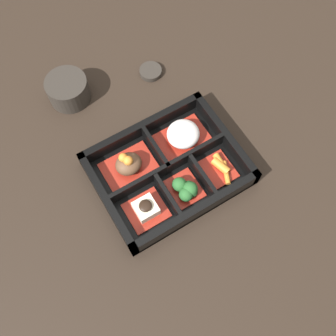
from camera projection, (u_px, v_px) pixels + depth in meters
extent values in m
plane|color=black|center=(168.00, 173.00, 0.78)|extent=(3.00, 3.00, 0.00)
cube|color=black|center=(168.00, 172.00, 0.77)|extent=(0.28, 0.22, 0.01)
cube|color=black|center=(197.00, 212.00, 0.72)|extent=(0.28, 0.01, 0.04)
cube|color=black|center=(142.00, 130.00, 0.79)|extent=(0.28, 0.01, 0.04)
cube|color=black|center=(107.00, 202.00, 0.73)|extent=(0.01, 0.22, 0.04)
cube|color=black|center=(225.00, 138.00, 0.78)|extent=(0.01, 0.22, 0.04)
cube|color=black|center=(169.00, 171.00, 0.75)|extent=(0.25, 0.01, 0.04)
cube|color=black|center=(168.00, 197.00, 0.73)|extent=(0.01, 0.09, 0.04)
cube|color=black|center=(202.00, 178.00, 0.75)|extent=(0.01, 0.09, 0.04)
cube|color=black|center=(156.00, 151.00, 0.77)|extent=(0.01, 0.10, 0.04)
cube|color=maroon|center=(129.00, 168.00, 0.77)|extent=(0.10, 0.08, 0.01)
ellipsoid|color=brown|center=(129.00, 164.00, 0.75)|extent=(0.05, 0.05, 0.03)
sphere|color=orange|center=(123.00, 158.00, 0.73)|extent=(0.02, 0.02, 0.02)
sphere|color=orange|center=(128.00, 161.00, 0.73)|extent=(0.02, 0.02, 0.02)
cube|color=maroon|center=(183.00, 139.00, 0.79)|extent=(0.10, 0.08, 0.01)
ellipsoid|color=silver|center=(183.00, 134.00, 0.77)|extent=(0.07, 0.06, 0.04)
cube|color=maroon|center=(146.00, 211.00, 0.73)|extent=(0.07, 0.07, 0.01)
cube|color=beige|center=(146.00, 208.00, 0.72)|extent=(0.04, 0.04, 0.02)
ellipsoid|color=black|center=(145.00, 206.00, 0.71)|extent=(0.02, 0.02, 0.01)
cube|color=maroon|center=(185.00, 189.00, 0.75)|extent=(0.06, 0.07, 0.01)
sphere|color=#265B28|center=(192.00, 192.00, 0.73)|extent=(0.02, 0.02, 0.02)
sphere|color=#265B28|center=(189.00, 186.00, 0.74)|extent=(0.02, 0.02, 0.02)
sphere|color=#265B28|center=(190.00, 189.00, 0.73)|extent=(0.03, 0.03, 0.03)
sphere|color=#265B28|center=(185.00, 195.00, 0.73)|extent=(0.03, 0.03, 0.03)
sphere|color=#265B28|center=(179.00, 184.00, 0.74)|extent=(0.03, 0.03, 0.03)
cube|color=maroon|center=(218.00, 170.00, 0.77)|extent=(0.06, 0.07, 0.01)
cylinder|color=orange|center=(221.00, 166.00, 0.76)|extent=(0.03, 0.04, 0.02)
cylinder|color=orange|center=(220.00, 162.00, 0.76)|extent=(0.02, 0.04, 0.01)
cylinder|color=orange|center=(226.00, 173.00, 0.75)|extent=(0.03, 0.05, 0.01)
cylinder|color=#2D2823|center=(68.00, 90.00, 0.83)|extent=(0.09, 0.09, 0.05)
cylinder|color=#597A38|center=(66.00, 83.00, 0.81)|extent=(0.07, 0.07, 0.01)
cylinder|color=#2D2823|center=(151.00, 72.00, 0.87)|extent=(0.05, 0.05, 0.01)
cylinder|color=black|center=(151.00, 70.00, 0.87)|extent=(0.03, 0.03, 0.00)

